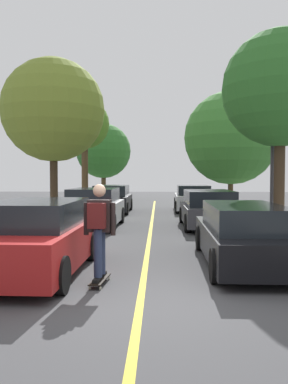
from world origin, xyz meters
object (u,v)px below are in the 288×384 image
parked_car_right_near (209,209)px  parked_car_right_far (193,198)px  street_tree_right_nearest (281,89)px  streetlamp (273,129)px  parked_car_left_near (94,208)px  parked_car_left_nearest (36,238)px  street_tree_left_nearest (53,110)px  skateboard (100,280)px  street_tree_left_far (103,151)px  skateboarder (99,225)px  parked_car_right_nearest (244,234)px  street_tree_right_near (231,138)px  street_tree_left_near (85,125)px  parked_car_left_far (112,199)px

parked_car_right_near → parked_car_right_far: parked_car_right_far is taller
street_tree_right_nearest → streetlamp: street_tree_right_nearest is taller
streetlamp → parked_car_left_near: bearing=161.6°
parked_car_left_nearest → street_tree_left_nearest: street_tree_left_nearest is taller
street_tree_right_nearest → skateboard: 8.36m
street_tree_left_far → parked_car_right_near: bearing=-68.8°
skateboard → skateboarder: bearing=-95.5°
parked_car_right_nearest → parked_car_right_far: 13.03m
street_tree_right_nearest → street_tree_left_far: bearing=113.2°
parked_car_right_nearest → skateboarder: skateboarder is taller
street_tree_left_far → skateboarder: (3.18, -23.73, -2.71)m
parked_car_right_near → street_tree_right_near: street_tree_right_near is taller
parked_car_right_near → parked_car_right_nearest: bearing=-90.0°
parked_car_right_near → street_tree_right_nearest: (1.80, -2.67, 3.86)m
parked_car_left_near → streetlamp: streetlamp is taller
parked_car_left_nearest → street_tree_left_near: size_ratio=0.66×
parked_car_right_far → street_tree_left_nearest: bearing=-136.8°
parked_car_left_nearest → street_tree_right_near: bearing=64.4°
parked_car_left_near → skateboard: parked_car_left_near is taller
parked_car_left_far → street_tree_right_near: (6.11, -0.25, 3.14)m
street_tree_left_far → streetlamp: (7.86, -17.83, -0.35)m
streetlamp → skateboarder: bearing=-128.4°
parked_car_left_nearest → street_tree_left_far: street_tree_left_far is taller
parked_car_right_nearest → streetlamp: 5.29m
street_tree_left_nearest → streetlamp: 8.54m
skateboarder → street_tree_left_nearest: bearing=109.4°
parked_car_left_far → street_tree_left_far: bearing=100.3°
parked_car_left_near → skateboard: size_ratio=4.80×
parked_car_right_near → street_tree_left_nearest: bearing=170.1°
skateboard → skateboarder: size_ratio=0.50×
parked_car_left_far → parked_car_left_nearest: bearing=-90.0°
street_tree_left_near → street_tree_right_near: bearing=-16.3°
parked_car_right_near → skateboard: bearing=-110.2°
parked_car_right_far → street_tree_right_near: size_ratio=0.73×
street_tree_left_nearest → parked_car_right_near: bearing=-9.9°
parked_car_right_near → street_tree_left_far: size_ratio=0.72×
parked_car_right_nearest → parked_car_right_near: bearing=90.0°
parked_car_right_nearest → street_tree_left_nearest: bearing=130.0°
parked_car_left_nearest → street_tree_right_nearest: street_tree_right_nearest is taller
parked_car_left_far → streetlamp: size_ratio=0.73×
parked_car_left_nearest → streetlamp: streetlamp is taller
parked_car_left_nearest → parked_car_left_near: parked_car_left_near is taller
parked_car_right_near → street_tree_left_near: 10.80m
parked_car_left_far → streetlamp: streetlamp is taller
parked_car_left_far → street_tree_right_nearest: street_tree_right_nearest is taller
street_tree_right_nearest → parked_car_right_near: bearing=124.0°
street_tree_right_nearest → parked_car_left_near: bearing=156.9°
parked_car_left_near → parked_car_right_far: parked_car_left_near is taller
parked_car_right_near → parked_car_right_far: size_ratio=0.94×
street_tree_left_near → skateboard: (3.18, -15.84, -4.72)m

